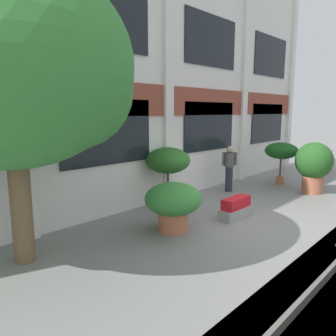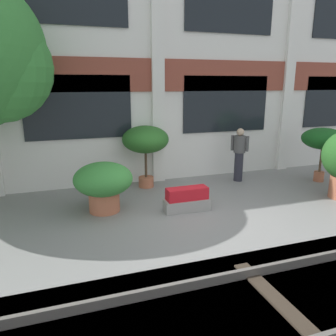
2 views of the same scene
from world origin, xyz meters
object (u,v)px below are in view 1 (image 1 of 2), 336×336
object	(u,v)px
potted_plant_low_pan	(168,162)
resident_by_doorway	(229,167)
potted_plant_fluted_column	(173,202)
broadleaf_tree	(10,72)
scooter_near_curb	(323,162)
potted_plant_ribbed_drum	(314,164)
potted_plant_square_trough	(236,208)
potted_plant_tall_urn	(281,152)

from	to	relation	value
potted_plant_low_pan	resident_by_doorway	distance (m)	2.86
potted_plant_fluted_column	broadleaf_tree	bearing A→B (deg)	162.22
scooter_near_curb	potted_plant_ribbed_drum	bearing A→B (deg)	-163.81
potted_plant_square_trough	resident_by_doorway	world-z (taller)	resident_by_doorway
potted_plant_fluted_column	potted_plant_tall_urn	size ratio (longest dim) A/B	0.83
potted_plant_tall_urn	potted_plant_low_pan	world-z (taller)	potted_plant_low_pan
broadleaf_tree	resident_by_doorway	size ratio (longest dim) A/B	3.34
scooter_near_curb	resident_by_doorway	size ratio (longest dim) A/B	0.86
potted_plant_ribbed_drum	potted_plant_fluted_column	distance (m)	6.07
potted_plant_square_trough	potted_plant_tall_urn	bearing A→B (deg)	11.11
potted_plant_ribbed_drum	potted_plant_low_pan	world-z (taller)	potted_plant_low_pan
potted_plant_tall_urn	potted_plant_square_trough	bearing A→B (deg)	-168.89
broadleaf_tree	potted_plant_tall_urn	distance (m)	9.83
potted_plant_low_pan	resident_by_doorway	world-z (taller)	potted_plant_low_pan
potted_plant_square_trough	resident_by_doorway	size ratio (longest dim) A/B	0.68
potted_plant_ribbed_drum	potted_plant_low_pan	size ratio (longest dim) A/B	1.00
potted_plant_low_pan	potted_plant_square_trough	bearing A→B (deg)	-78.09
potted_plant_low_pan	scooter_near_curb	distance (m)	9.21
potted_plant_tall_urn	broadleaf_tree	bearing A→B (deg)	176.11
potted_plant_ribbed_drum	scooter_near_curb	bearing A→B (deg)	13.70
potted_plant_ribbed_drum	potted_plant_tall_urn	xyz separation A→B (m)	(0.52, 1.40, 0.25)
potted_plant_fluted_column	scooter_near_curb	size ratio (longest dim) A/B	0.97
potted_plant_ribbed_drum	potted_plant_fluted_column	size ratio (longest dim) A/B	1.31
broadleaf_tree	potted_plant_square_trough	xyz separation A→B (m)	(4.90, -1.57, -3.18)
potted_plant_fluted_column	potted_plant_low_pan	distance (m)	2.12
potted_plant_square_trough	potted_plant_low_pan	bearing A→B (deg)	101.91
potted_plant_square_trough	potted_plant_fluted_column	bearing A→B (deg)	162.36
broadleaf_tree	potted_plant_fluted_column	xyz separation A→B (m)	(3.08, -0.99, -2.75)
broadleaf_tree	potted_plant_fluted_column	size ratio (longest dim) A/B	3.99
potted_plant_ribbed_drum	potted_plant_low_pan	xyz separation A→B (m)	(-4.58, 2.53, 0.31)
potted_plant_tall_urn	potted_plant_low_pan	bearing A→B (deg)	167.43
potted_plant_ribbed_drum	potted_plant_square_trough	size ratio (longest dim) A/B	1.61
potted_plant_ribbed_drum	resident_by_doorway	bearing A→B (deg)	128.57
potted_plant_ribbed_drum	potted_plant_tall_urn	size ratio (longest dim) A/B	1.08
broadleaf_tree	potted_plant_ribbed_drum	xyz separation A→B (m)	(9.05, -2.05, -2.43)
broadleaf_tree	potted_plant_square_trough	bearing A→B (deg)	-17.73
broadleaf_tree	scooter_near_curb	bearing A→B (deg)	-4.04
scooter_near_curb	resident_by_doorway	bearing A→B (deg)	172.20
potted_plant_fluted_column	scooter_near_curb	bearing A→B (deg)	0.17
broadleaf_tree	potted_plant_low_pan	size ratio (longest dim) A/B	3.05
potted_plant_tall_urn	resident_by_doorway	size ratio (longest dim) A/B	1.01
broadleaf_tree	scooter_near_curb	size ratio (longest dim) A/B	3.87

